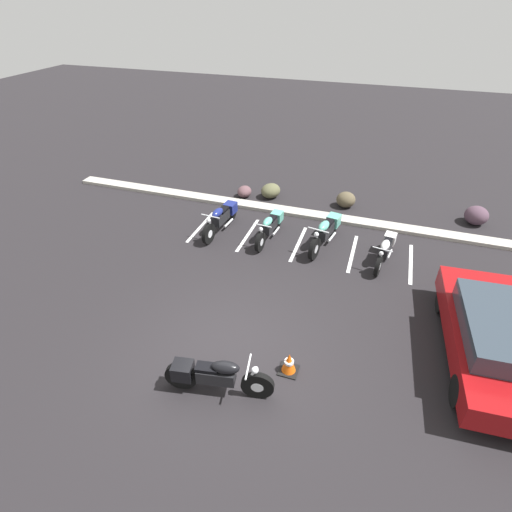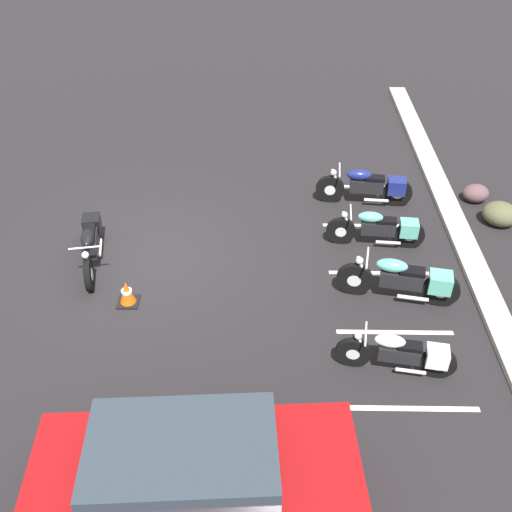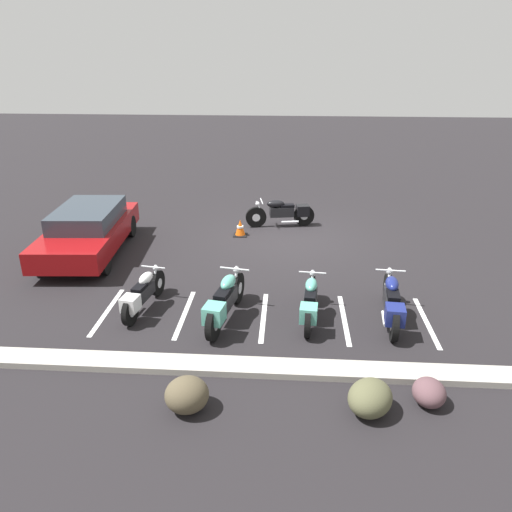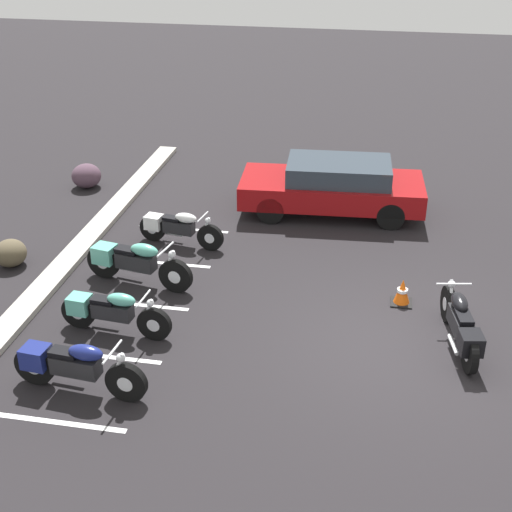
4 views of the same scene
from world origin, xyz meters
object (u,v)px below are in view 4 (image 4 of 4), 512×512
(motorcycle_black_featured, at_px, (461,325))
(parked_bike_3, at_px, (177,227))
(traffic_cone, at_px, (402,292))
(parked_bike_0, at_px, (72,365))
(parked_bike_1, at_px, (110,311))
(parked_bike_2, at_px, (133,261))
(landscape_rock_2, at_px, (86,176))
(car_red, at_px, (333,186))
(landscape_rock_1, at_px, (10,253))

(motorcycle_black_featured, distance_m, parked_bike_3, 6.50)
(parked_bike_3, relative_size, traffic_cone, 3.89)
(parked_bike_0, height_order, traffic_cone, parked_bike_0)
(parked_bike_1, distance_m, parked_bike_2, 1.76)
(traffic_cone, bearing_deg, motorcycle_black_featured, -143.58)
(parked_bike_3, height_order, traffic_cone, parked_bike_3)
(parked_bike_2, relative_size, landscape_rock_2, 2.99)
(car_red, bearing_deg, parked_bike_2, 46.18)
(motorcycle_black_featured, height_order, parked_bike_0, parked_bike_0)
(parked_bike_0, relative_size, parked_bike_2, 0.98)
(parked_bike_1, height_order, car_red, car_red)
(landscape_rock_1, bearing_deg, motorcycle_black_featured, -98.64)
(parked_bike_1, distance_m, landscape_rock_1, 3.54)
(motorcycle_black_featured, distance_m, parked_bike_2, 6.26)
(parked_bike_1, relative_size, parked_bike_3, 1.05)
(landscape_rock_2, bearing_deg, parked_bike_3, -130.67)
(parked_bike_3, distance_m, car_red, 3.98)
(car_red, bearing_deg, parked_bike_1, 56.86)
(landscape_rock_1, distance_m, traffic_cone, 7.96)
(traffic_cone, bearing_deg, parked_bike_0, 125.61)
(motorcycle_black_featured, distance_m, parked_bike_0, 6.38)
(parked_bike_2, bearing_deg, car_red, 60.58)
(car_red, height_order, landscape_rock_1, car_red)
(landscape_rock_2, bearing_deg, traffic_cone, -118.61)
(car_red, xyz_separation_m, landscape_rock_2, (0.42, 6.43, -0.37))
(car_red, bearing_deg, motorcycle_black_featured, 112.76)
(parked_bike_1, xyz_separation_m, car_red, (5.93, -3.36, 0.25))
(parked_bike_0, height_order, parked_bike_3, parked_bike_0)
(landscape_rock_1, bearing_deg, landscape_rock_2, 1.87)
(car_red, relative_size, landscape_rock_1, 6.40)
(car_red, xyz_separation_m, landscape_rock_1, (-3.94, 6.29, -0.40))
(parked_bike_1, height_order, parked_bike_3, parked_bike_1)
(parked_bike_1, relative_size, traffic_cone, 4.10)
(motorcycle_black_featured, bearing_deg, car_red, 16.33)
(landscape_rock_1, relative_size, traffic_cone, 1.36)
(motorcycle_black_featured, distance_m, traffic_cone, 1.62)
(traffic_cone, bearing_deg, landscape_rock_1, 89.56)
(parked_bike_2, relative_size, car_red, 0.52)
(motorcycle_black_featured, relative_size, traffic_cone, 4.32)
(motorcycle_black_featured, xyz_separation_m, landscape_rock_1, (1.35, 8.91, -0.18))
(motorcycle_black_featured, height_order, parked_bike_1, motorcycle_black_featured)
(car_red, bearing_deg, landscape_rock_2, -7.29)
(parked_bike_1, xyz_separation_m, traffic_cone, (1.93, -5.03, -0.20))
(parked_bike_0, bearing_deg, parked_bike_3, 93.59)
(motorcycle_black_featured, xyz_separation_m, traffic_cone, (1.29, 0.95, -0.23))
(parked_bike_0, bearing_deg, landscape_rock_2, 116.38)
(car_red, relative_size, landscape_rock_2, 5.78)
(traffic_cone, bearing_deg, parked_bike_2, 91.99)
(parked_bike_0, xyz_separation_m, parked_bike_2, (3.40, 0.21, 0.01))
(landscape_rock_2, bearing_deg, car_red, -93.69)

